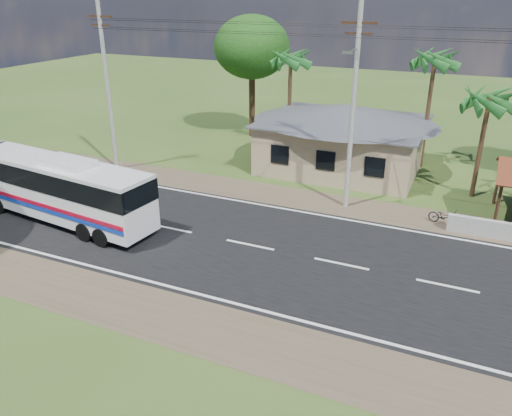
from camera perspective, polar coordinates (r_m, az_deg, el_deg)
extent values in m
plane|color=#2C4D1B|center=(24.07, -0.69, -4.27)|extent=(120.00, 120.00, 0.00)
cube|color=black|center=(24.07, -0.69, -4.25)|extent=(120.00, 10.00, 0.02)
cube|color=brown|center=(29.55, 4.54, 1.16)|extent=(120.00, 3.00, 0.01)
cube|color=brown|center=(19.24, -8.94, -12.53)|extent=(120.00, 3.00, 0.01)
cube|color=silver|center=(27.98, 3.30, -0.09)|extent=(120.00, 0.15, 0.01)
cube|color=silver|center=(20.48, -6.23, -9.83)|extent=(120.00, 0.15, 0.01)
cube|color=silver|center=(24.06, -0.69, -4.22)|extent=(120.00, 0.15, 0.01)
cube|color=tan|center=(34.65, 9.85, 7.10)|extent=(10.00, 8.00, 3.20)
cube|color=#4C4F54|center=(34.23, 10.04, 9.75)|extent=(10.60, 8.60, 0.10)
pyramid|color=#4C4F54|center=(33.98, 10.18, 11.63)|extent=(12.40, 10.00, 1.20)
cube|color=black|center=(31.80, 2.74, 6.12)|extent=(1.20, 0.08, 1.20)
cube|color=black|center=(30.91, 7.95, 5.39)|extent=(1.20, 0.08, 1.20)
cube|color=black|center=(30.28, 13.41, 4.57)|extent=(1.20, 0.08, 1.20)
cylinder|color=#372014|center=(27.94, 25.90, 0.25)|extent=(0.16, 0.16, 2.60)
cylinder|color=#372014|center=(31.32, 25.89, 2.64)|extent=(0.16, 0.16, 2.60)
cylinder|color=#9E9E99|center=(34.33, -16.59, 13.04)|extent=(0.26, 0.26, 11.00)
cube|color=#372014|center=(33.87, -17.48, 20.17)|extent=(1.80, 0.12, 0.12)
cube|color=#372014|center=(33.90, -17.37, 19.33)|extent=(1.40, 0.10, 0.10)
cylinder|color=#9E9E99|center=(27.11, 11.01, 10.94)|extent=(0.26, 0.26, 11.00)
cube|color=#372014|center=(26.53, 11.76, 20.02)|extent=(1.80, 0.12, 0.12)
cube|color=#372014|center=(26.56, 11.67, 18.95)|extent=(1.40, 0.10, 0.10)
cylinder|color=gray|center=(25.65, 11.01, 17.27)|extent=(0.08, 2.00, 0.08)
cube|color=gray|center=(24.69, 10.43, 17.08)|extent=(0.50, 0.18, 0.12)
cylinder|color=black|center=(29.36, -4.65, 20.32)|extent=(16.00, 0.02, 0.02)
cylinder|color=#47301E|center=(31.45, 24.27, 6.30)|extent=(0.28, 0.28, 6.00)
cylinder|color=#47301E|center=(35.75, 19.02, 10.25)|extent=(0.28, 0.28, 7.50)
cylinder|color=#47301E|center=(38.40, 3.85, 11.93)|extent=(0.28, 0.28, 7.00)
cylinder|color=#47301E|center=(41.80, -0.46, 12.21)|extent=(0.50, 0.50, 5.95)
ellipsoid|color=#16380F|center=(41.17, -0.48, 17.92)|extent=(6.00, 6.00, 4.92)
cube|color=silver|center=(27.84, -21.60, 2.15)|extent=(11.56, 3.63, 2.84)
cube|color=black|center=(27.61, -21.81, 3.52)|extent=(11.61, 3.69, 1.04)
cube|color=maroon|center=(27.37, -23.35, 0.31)|extent=(11.11, 1.29, 0.21)
cube|color=#0E2E9B|center=(27.46, -23.27, -0.14)|extent=(11.11, 1.29, 0.21)
cube|color=silver|center=(26.63, -20.80, 4.92)|extent=(2.99, 1.82, 0.28)
cylinder|color=black|center=(30.72, -27.24, 0.33)|extent=(0.98, 0.44, 0.95)
cylinder|color=black|center=(31.81, -24.06, 1.68)|extent=(0.98, 0.44, 0.95)
cylinder|color=black|center=(25.67, -18.97, -2.61)|extent=(0.98, 0.44, 0.95)
cylinder|color=black|center=(26.96, -15.57, -0.88)|extent=(0.98, 0.44, 0.95)
cylinder|color=black|center=(24.88, -17.23, -3.22)|extent=(0.98, 0.44, 0.95)
cylinder|color=black|center=(26.21, -13.81, -1.40)|extent=(0.98, 0.44, 0.95)
imported|color=black|center=(27.69, 20.75, -0.96)|extent=(1.83, 1.15, 0.91)
imported|color=#323235|center=(36.21, -27.00, 3.91)|extent=(2.20, 3.84, 1.23)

